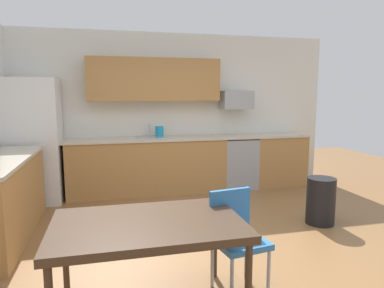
{
  "coord_description": "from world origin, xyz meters",
  "views": [
    {
      "loc": [
        -1.08,
        -3.43,
        1.65
      ],
      "look_at": [
        0.0,
        1.0,
        1.0
      ],
      "focal_mm": 32.38,
      "sensor_mm": 36.0,
      "label": 1
    }
  ],
  "objects": [
    {
      "name": "sink_basin",
      "position": [
        -0.39,
        2.3,
        0.88
      ],
      "size": [
        0.48,
        0.4,
        0.14
      ],
      "primitive_type": "cube",
      "color": "#A5A8AD",
      "rests_on": "countertop_back"
    },
    {
      "name": "sink_faucet",
      "position": [
        -0.39,
        2.48,
        1.04
      ],
      "size": [
        0.02,
        0.02,
        0.24
      ],
      "primitive_type": "cylinder",
      "color": "#B2B5BA",
      "rests_on": "countertop_back"
    },
    {
      "name": "oven_range",
      "position": [
        1.15,
        2.3,
        0.46
      ],
      "size": [
        0.6,
        0.6,
        0.91
      ],
      "color": "#999BA0",
      "rests_on": "ground"
    },
    {
      "name": "trash_bin",
      "position": [
        1.54,
        0.35,
        0.3
      ],
      "size": [
        0.36,
        0.36,
        0.6
      ],
      "primitive_type": "cylinder",
      "color": "black",
      "rests_on": "ground"
    },
    {
      "name": "kettle",
      "position": [
        -0.24,
        2.35,
        1.02
      ],
      "size": [
        0.14,
        0.14,
        0.2
      ],
      "primitive_type": "cylinder",
      "color": "#198CBF",
      "rests_on": "countertop_back"
    },
    {
      "name": "countertop_back",
      "position": [
        0.0,
        2.3,
        0.92
      ],
      "size": [
        4.8,
        0.64,
        0.04
      ],
      "primitive_type": "cube",
      "color": "beige",
      "rests_on": "cabinet_run_back"
    },
    {
      "name": "wall_back",
      "position": [
        0.0,
        2.65,
        1.35
      ],
      "size": [
        5.8,
        0.1,
        2.7
      ],
      "primitive_type": "cube",
      "color": "silver",
      "rests_on": "ground"
    },
    {
      "name": "dining_table",
      "position": [
        -0.82,
        -0.97,
        0.67
      ],
      "size": [
        1.4,
        0.9,
        0.73
      ],
      "color": "#422D1E",
      "rests_on": "ground"
    },
    {
      "name": "chair_near_table",
      "position": [
        -0.06,
        -0.82,
        0.5
      ],
      "size": [
        0.46,
        0.46,
        0.85
      ],
      "color": "#2D72B7",
      "rests_on": "ground"
    },
    {
      "name": "upper_cabinets_back",
      "position": [
        -0.3,
        2.43,
        1.9
      ],
      "size": [
        2.2,
        0.34,
        0.7
      ],
      "primitive_type": "cube",
      "color": "#AD7A42"
    },
    {
      "name": "cabinet_run_back_right",
      "position": [
        1.93,
        2.3,
        0.45
      ],
      "size": [
        0.95,
        0.6,
        0.9
      ],
      "primitive_type": "cube",
      "color": "#AD7A42",
      "rests_on": "ground"
    },
    {
      "name": "cabinet_run_back",
      "position": [
        -0.45,
        2.3,
        0.45
      ],
      "size": [
        2.6,
        0.6,
        0.9
      ],
      "primitive_type": "cube",
      "color": "#AD7A42",
      "rests_on": "ground"
    },
    {
      "name": "ground_plane",
      "position": [
        0.0,
        0.0,
        0.0
      ],
      "size": [
        12.0,
        12.0,
        0.0
      ],
      "primitive_type": "plane",
      "color": "olive"
    },
    {
      "name": "refrigerator",
      "position": [
        -2.18,
        2.22,
        0.95
      ],
      "size": [
        0.76,
        0.7,
        1.9
      ],
      "primitive_type": "cube",
      "color": "white",
      "rests_on": "ground"
    },
    {
      "name": "microwave",
      "position": [
        1.15,
        2.4,
        1.56
      ],
      "size": [
        0.54,
        0.36,
        0.32
      ],
      "primitive_type": "cube",
      "color": "#9EA0A5"
    },
    {
      "name": "cabinet_run_left",
      "position": [
        -2.3,
        0.8,
        0.45
      ],
      "size": [
        0.6,
        2.0,
        0.9
      ],
      "primitive_type": "cube",
      "color": "#AD7A42",
      "rests_on": "ground"
    }
  ]
}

